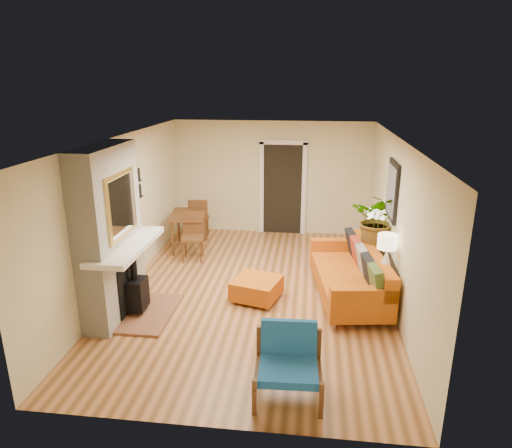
% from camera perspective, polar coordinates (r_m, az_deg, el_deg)
% --- Properties ---
extents(room_shell, '(6.50, 6.50, 6.50)m').
position_cam_1_polar(room_shell, '(9.96, 5.18, 4.59)').
color(room_shell, '#C9834D').
rests_on(room_shell, ground).
extents(fireplace, '(1.09, 1.68, 2.60)m').
position_cam_1_polar(fireplace, '(7.08, -17.54, -1.63)').
color(fireplace, white).
rests_on(fireplace, ground).
extents(sofa, '(1.27, 2.37, 0.89)m').
position_cam_1_polar(sofa, '(7.76, 12.07, -6.20)').
color(sofa, silver).
rests_on(sofa, ground).
extents(ottoman, '(0.88, 0.88, 0.36)m').
position_cam_1_polar(ottoman, '(7.57, 0.09, -7.96)').
color(ottoman, silver).
rests_on(ottoman, ground).
extents(blue_chair, '(0.80, 0.79, 0.80)m').
position_cam_1_polar(blue_chair, '(5.46, 4.08, -16.35)').
color(blue_chair, brown).
rests_on(blue_chair, ground).
extents(dining_table, '(0.91, 1.80, 0.95)m').
position_cam_1_polar(dining_table, '(9.74, -7.98, 0.43)').
color(dining_table, brown).
rests_on(dining_table, ground).
extents(console_table, '(0.34, 1.85, 0.72)m').
position_cam_1_polar(console_table, '(7.98, 15.03, -4.31)').
color(console_table, black).
rests_on(console_table, ground).
extents(lamp_near, '(0.30, 0.30, 0.54)m').
position_cam_1_polar(lamp_near, '(7.15, 16.06, -2.81)').
color(lamp_near, white).
rests_on(lamp_near, console_table).
extents(lamp_far, '(0.30, 0.30, 0.54)m').
position_cam_1_polar(lamp_far, '(8.46, 14.71, 0.46)').
color(lamp_far, white).
rests_on(lamp_far, console_table).
extents(houseplant, '(1.08, 1.02, 0.96)m').
position_cam_1_polar(houseplant, '(8.02, 15.08, 0.54)').
color(houseplant, '#1E5919').
rests_on(houseplant, console_table).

